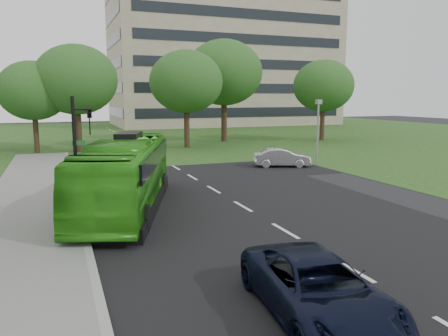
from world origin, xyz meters
name	(u,v)px	position (x,y,z in m)	size (l,w,h in m)	color
ground	(262,218)	(0.00, 0.00, 0.00)	(160.00, 160.00, 0.00)	black
street_surfaces	(147,153)	(-0.38, 22.75, 0.03)	(120.00, 120.00, 0.15)	black
office_building	(223,57)	(21.96, 61.96, 12.50)	(40.10, 20.10, 25.00)	gray
tree_park_a	(33,91)	(-9.56, 26.77, 5.56)	(6.17, 6.17, 8.20)	black
tree_park_b	(76,80)	(-5.91, 26.30, 6.56)	(7.41, 7.41, 9.72)	black
tree_park_c	(186,82)	(4.33, 26.02, 6.50)	(7.21, 7.21, 9.58)	black
tree_park_d	(224,73)	(10.09, 30.64, 7.72)	(8.62, 8.62, 11.40)	black
tree_park_e	(324,86)	(21.20, 27.59, 6.30)	(6.95, 6.95, 9.26)	black
bus	(126,175)	(-5.06, 3.55, 1.57)	(2.64, 11.30, 3.15)	green
sedan	(282,158)	(7.35, 11.81, 0.67)	(1.42, 4.08, 1.34)	#B7B7BC
suv	(317,288)	(-2.50, -8.00, 0.70)	(2.33, 5.05, 1.40)	black
traffic_light	(79,150)	(-7.04, 2.00, 2.96)	(0.81, 0.23, 5.03)	black
camera_pole	(318,123)	(10.44, 12.00, 3.12)	(0.44, 0.39, 4.83)	gray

